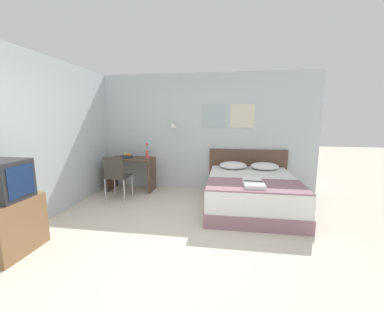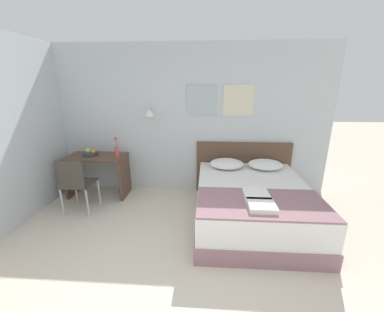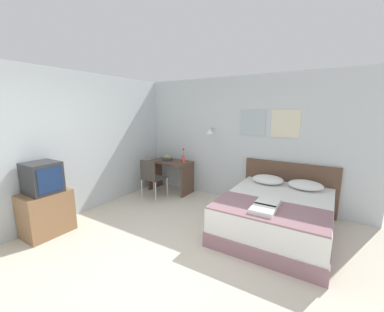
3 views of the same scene
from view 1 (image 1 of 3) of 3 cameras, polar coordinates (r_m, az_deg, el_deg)
The scene contains 15 objects.
ground_plane at distance 3.11m, azimuth -5.53°, elevation -23.16°, with size 24.00×24.00×0.00m, color beige.
wall_back at distance 5.45m, azimuth 1.64°, elevation 5.77°, with size 5.26×0.31×2.65m.
bed at distance 4.56m, azimuth 14.16°, elevation -8.58°, with size 1.60×1.98×0.58m.
headboard at distance 5.49m, azimuth 13.22°, elevation -3.42°, with size 1.72×0.06×0.96m.
pillow_left at distance 5.13m, azimuth 9.93°, elevation -2.20°, with size 0.57×0.48×0.15m.
pillow_right at distance 5.19m, azimuth 17.18°, elevation -2.35°, with size 0.57×0.48×0.15m.
throw_blanket at distance 3.92m, azimuth 15.14°, elevation -6.87°, with size 1.55×0.79×0.02m.
folded_towel_near_foot at distance 4.04m, azimuth 14.34°, elevation -5.74°, with size 0.31×0.35×0.06m.
folded_towel_mid_bed at distance 3.78m, azimuth 14.87°, elevation -6.83°, with size 0.31×0.30×0.06m.
desk at distance 5.59m, azimuth -14.52°, elevation -2.92°, with size 1.02×0.55×0.75m.
desk_chair at distance 5.04m, azimuth -17.89°, elevation -4.19°, with size 0.44×0.44×0.89m.
fruit_bowl at distance 5.61m, azimuth -15.56°, elevation -0.02°, with size 0.26×0.26×0.12m.
flower_vase at distance 5.34m, azimuth -10.82°, elevation 0.72°, with size 0.07×0.07×0.36m.
tv_stand at distance 3.77m, azimuth -37.83°, elevation -13.29°, with size 0.48×0.68×0.69m.
television at distance 3.60m, azimuth -38.73°, elevation -4.60°, with size 0.47×0.45×0.48m.
Camera 1 is at (0.66, -2.54, 1.67)m, focal length 22.00 mm.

